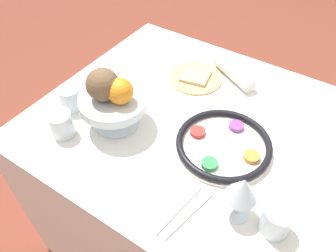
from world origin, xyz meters
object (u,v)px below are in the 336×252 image
at_px(orange_fruit, 120,91).
at_px(coconut, 103,85).
at_px(wine_glass, 242,190).
at_px(fruit_stand, 114,104).
at_px(napkin_roll, 234,73).
at_px(bread_plate, 196,77).
at_px(cup_near, 70,98).
at_px(cup_far, 276,220).
at_px(seder_plate, 224,144).
at_px(cup_mid, 62,124).

height_order(orange_fruit, coconut, coconut).
height_order(wine_glass, coconut, coconut).
relative_size(fruit_stand, napkin_roll, 1.08).
height_order(bread_plate, cup_near, cup_near).
height_order(coconut, cup_far, coconut).
height_order(fruit_stand, coconut, coconut).
bearing_deg(coconut, bread_plate, -107.90).
bearing_deg(seder_plate, cup_far, 142.57).
bearing_deg(cup_mid, bread_plate, -113.57).
xyz_separation_m(wine_glass, fruit_stand, (0.45, -0.08, -0.02)).
bearing_deg(cup_far, coconut, -5.98).
bearing_deg(cup_near, cup_mid, 122.29).
xyz_separation_m(wine_glass, cup_far, (-0.09, -0.01, -0.06)).
distance_m(coconut, cup_near, 0.19).
xyz_separation_m(seder_plate, cup_mid, (0.44, 0.22, 0.02)).
distance_m(fruit_stand, bread_plate, 0.36).
relative_size(cup_mid, cup_far, 1.00).
bearing_deg(seder_plate, bread_plate, -46.19).
bearing_deg(cup_near, seder_plate, -166.89).
bearing_deg(coconut, seder_plate, -163.08).
xyz_separation_m(fruit_stand, napkin_roll, (-0.21, -0.42, -0.06)).
relative_size(bread_plate, napkin_roll, 1.02).
xyz_separation_m(fruit_stand, cup_near, (0.17, 0.02, -0.04)).
bearing_deg(orange_fruit, cup_near, 6.84).
distance_m(napkin_roll, cup_far, 0.59).
relative_size(seder_plate, coconut, 2.89).
height_order(cup_near, cup_mid, same).
distance_m(cup_near, cup_far, 0.72).
relative_size(wine_glass, cup_mid, 1.79).
bearing_deg(bread_plate, orange_fruit, 79.50).
bearing_deg(napkin_roll, cup_mid, 59.56).
bearing_deg(napkin_roll, cup_near, 49.11).
bearing_deg(cup_mid, orange_fruit, -138.11).
relative_size(wine_glass, cup_near, 1.79).
height_order(napkin_roll, cup_far, cup_far).
bearing_deg(seder_plate, orange_fruit, 17.21).
bearing_deg(fruit_stand, cup_near, 7.59).
relative_size(orange_fruit, cup_mid, 0.97).
xyz_separation_m(orange_fruit, bread_plate, (-0.06, -0.34, -0.14)).
distance_m(fruit_stand, napkin_roll, 0.47).
bearing_deg(bread_plate, fruit_stand, 74.43).
bearing_deg(bread_plate, wine_glass, 130.50).
height_order(seder_plate, fruit_stand, fruit_stand).
bearing_deg(wine_glass, cup_mid, 4.30).
distance_m(seder_plate, orange_fruit, 0.34).
xyz_separation_m(wine_glass, cup_near, (0.62, -0.06, -0.06)).
relative_size(wine_glass, orange_fruit, 1.84).
distance_m(bread_plate, cup_mid, 0.50).
bearing_deg(wine_glass, cup_near, -5.34).
bearing_deg(coconut, napkin_roll, -118.11).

